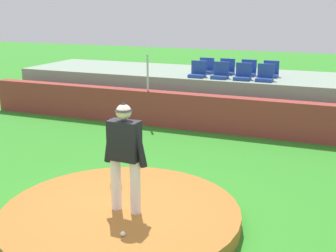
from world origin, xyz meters
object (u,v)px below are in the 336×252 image
object	(u,v)px
pitcher	(125,150)
stadium_chair_3	(265,76)
baseball	(123,234)
fielding_glove	(116,185)
stadium_chair_4	(206,68)
stadium_chair_0	(198,72)
stadium_chair_1	(220,73)
stadium_chair_5	(227,69)
stadium_chair_2	(243,75)
stadium_chair_7	(270,72)
stadium_chair_6	(248,71)

from	to	relation	value
pitcher	stadium_chair_3	world-z (taller)	pitcher
baseball	fielding_glove	bearing A→B (deg)	121.63
pitcher	stadium_chair_4	distance (m)	8.20
pitcher	stadium_chair_0	distance (m)	7.33
baseball	stadium_chair_3	bearing A→B (deg)	85.84
pitcher	stadium_chair_0	xyz separation A→B (m)	(-1.17, 7.23, 0.20)
fielding_glove	stadium_chair_1	distance (m)	6.58
stadium_chair_1	stadium_chair_5	xyz separation A→B (m)	(-0.03, 0.89, 0.00)
pitcher	stadium_chair_1	distance (m)	7.26
stadium_chair_0	stadium_chair_4	bearing A→B (deg)	-89.41
stadium_chair_2	stadium_chair_5	world-z (taller)	same
pitcher	stadium_chair_1	xyz separation A→B (m)	(-0.44, 7.24, 0.20)
fielding_glove	stadium_chair_0	bearing A→B (deg)	141.06
stadium_chair_7	fielding_glove	bearing A→B (deg)	78.08
stadium_chair_0	stadium_chair_3	bearing A→B (deg)	-179.51
stadium_chair_1	stadium_chair_7	bearing A→B (deg)	-148.09
stadium_chair_7	stadium_chair_3	bearing A→B (deg)	88.69
stadium_chair_3	stadium_chair_7	distance (m)	0.85
baseball	stadium_chair_4	size ratio (longest dim) A/B	0.15
stadium_chair_0	stadium_chair_6	distance (m)	1.66
stadium_chair_2	stadium_chair_3	size ratio (longest dim) A/B	1.00
pitcher	stadium_chair_0	size ratio (longest dim) A/B	3.66
stadium_chair_4	stadium_chair_6	xyz separation A→B (m)	(1.41, 0.00, 0.00)
stadium_chair_6	stadium_chair_5	bearing A→B (deg)	-1.12
fielding_glove	stadium_chair_1	size ratio (longest dim) A/B	0.60
stadium_chair_1	stadium_chair_2	size ratio (longest dim) A/B	1.00
baseball	stadium_chair_0	xyz separation A→B (m)	(-1.51, 8.00, 1.22)
stadium_chair_0	stadium_chair_1	size ratio (longest dim) A/B	1.00
stadium_chair_4	stadium_chair_1	bearing A→B (deg)	130.20
pitcher	stadium_chair_7	world-z (taller)	pitcher
baseball	stadium_chair_3	distance (m)	8.13
stadium_chair_0	pitcher	bearing A→B (deg)	99.19
baseball	stadium_chair_6	distance (m)	8.96
stadium_chair_3	stadium_chair_4	bearing A→B (deg)	-22.33
fielding_glove	stadium_chair_6	distance (m)	7.49
stadium_chair_0	stadium_chair_7	xyz separation A→B (m)	(2.11, 0.87, 0.00)
stadium_chair_4	fielding_glove	bearing A→B (deg)	94.45
stadium_chair_0	stadium_chair_5	size ratio (longest dim) A/B	1.00
stadium_chair_3	stadium_chair_4	xyz separation A→B (m)	(-2.10, 0.86, 0.00)
fielding_glove	stadium_chair_3	distance (m)	6.76
stadium_chair_2	stadium_chair_1	bearing A→B (deg)	-0.34
stadium_chair_2	stadium_chair_7	world-z (taller)	same
pitcher	stadium_chair_4	world-z (taller)	pitcher
pitcher	stadium_chair_4	size ratio (longest dim) A/B	3.66
stadium_chair_3	pitcher	bearing A→B (deg)	82.76
stadium_chair_2	stadium_chair_7	distance (m)	1.10
stadium_chair_3	stadium_chair_5	distance (m)	1.65
stadium_chair_2	pitcher	bearing A→B (deg)	87.95
stadium_chair_2	stadium_chair_6	distance (m)	0.88
stadium_chair_5	stadium_chair_6	distance (m)	0.71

